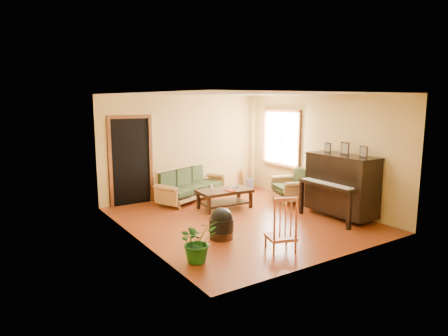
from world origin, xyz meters
TOP-DOWN VIEW (x-y plane):
  - floor at (0.00, 0.00)m, footprint 5.00×5.00m
  - doorway at (-1.45, 2.48)m, footprint 1.08×0.16m
  - window at (2.21, 1.30)m, footprint 0.12×1.36m
  - sofa at (-0.09, 2.01)m, footprint 2.12×1.52m
  - coffee_table at (0.19, 0.93)m, footprint 1.26×0.74m
  - armchair at (1.87, 0.56)m, footprint 1.07×1.09m
  - piano at (1.87, -1.01)m, footprint 0.91×1.53m
  - footstool at (-0.96, -0.74)m, footprint 0.53×0.53m
  - red_chair at (-0.44, -1.75)m, footprint 0.57×0.60m
  - leaning_frame at (1.93, 2.42)m, footprint 0.43×0.25m
  - ceramic_crock at (1.93, 2.30)m, footprint 0.26×0.26m
  - potted_plant at (-1.83, -1.41)m, footprint 0.61×0.54m
  - book at (0.14, 0.72)m, footprint 0.23×0.28m
  - candle at (-0.07, 1.07)m, footprint 0.09×0.09m
  - glass_jar at (0.43, 0.89)m, footprint 0.10×0.10m
  - remote at (0.51, 0.92)m, footprint 0.16×0.07m

SIDE VIEW (x-z plane):
  - floor at x=0.00m, z-range 0.00..0.00m
  - ceramic_crock at x=1.93m, z-range 0.00..0.28m
  - footstool at x=-0.96m, z-range 0.00..0.43m
  - coffee_table at x=0.19m, z-range 0.00..0.44m
  - leaning_frame at x=1.93m, z-range 0.00..0.57m
  - potted_plant at x=-1.83m, z-range 0.00..0.67m
  - sofa at x=-0.09m, z-range 0.00..0.84m
  - armchair at x=1.87m, z-range 0.00..0.88m
  - remote at x=0.51m, z-range 0.44..0.46m
  - book at x=0.14m, z-range 0.44..0.47m
  - red_chair at x=-0.44m, z-range 0.00..0.94m
  - glass_jar at x=0.43m, z-range 0.44..0.51m
  - candle at x=-0.07m, z-range 0.44..0.56m
  - piano at x=1.87m, z-range 0.00..1.35m
  - doorway at x=-1.45m, z-range 0.00..2.05m
  - window at x=2.21m, z-range 0.77..2.23m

